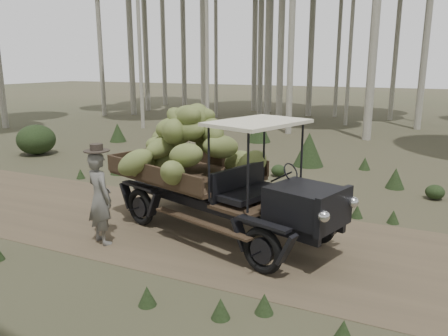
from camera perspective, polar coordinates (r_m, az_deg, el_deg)
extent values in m
plane|color=#473D2B|center=(9.45, -6.34, -7.69)|extent=(120.00, 120.00, 0.00)
cube|color=brown|center=(9.45, -6.35, -7.67)|extent=(70.00, 4.00, 0.01)
cube|color=black|center=(7.64, 10.34, -4.55)|extent=(1.32, 1.29, 0.59)
cube|color=black|center=(7.36, 14.19, -5.45)|extent=(0.43, 1.05, 0.66)
cube|color=black|center=(8.46, 1.85, -1.80)|extent=(0.54, 1.44, 0.59)
cube|color=#38281C|center=(9.50, -4.95, -0.80)|extent=(3.43, 2.74, 0.09)
cube|color=#38281C|center=(10.10, -0.96, 1.23)|extent=(2.86, 0.98, 0.34)
cube|color=#38281C|center=(8.86, -9.56, -0.72)|extent=(2.86, 0.98, 0.34)
cube|color=#38281C|center=(10.58, -10.42, 1.57)|extent=(0.65, 1.84, 0.34)
cube|color=beige|center=(7.94, 4.43, 5.94)|extent=(1.72, 2.10, 0.06)
cube|color=black|center=(9.13, 1.73, -3.99)|extent=(4.69, 1.61, 0.19)
cube|color=black|center=(8.57, -1.85, -5.18)|extent=(4.69, 1.61, 0.19)
torus|color=black|center=(8.65, 12.04, -7.10)|extent=(0.81, 0.39, 0.81)
torus|color=black|center=(7.33, 5.03, -10.69)|extent=(0.81, 0.39, 0.81)
torus|color=black|center=(10.61, -3.42, -2.94)|extent=(0.81, 0.39, 0.81)
torus|color=black|center=(9.57, -10.82, -5.02)|extent=(0.81, 0.39, 0.81)
sphere|color=beige|center=(7.71, 16.50, -4.30)|extent=(0.19, 0.19, 0.19)
sphere|color=beige|center=(6.91, 12.90, -6.18)|extent=(0.19, 0.19, 0.19)
ellipsoid|color=olive|center=(10.31, -7.35, 1.61)|extent=(0.72, 0.99, 0.67)
ellipsoid|color=olive|center=(10.05, -7.93, 3.54)|extent=(0.97, 0.98, 0.67)
ellipsoid|color=olive|center=(9.13, -1.73, 5.03)|extent=(1.05, 1.03, 0.77)
ellipsoid|color=olive|center=(9.20, -3.94, 6.74)|extent=(1.01, 0.69, 0.47)
ellipsoid|color=olive|center=(9.49, -10.33, 0.43)|extent=(0.49, 0.97, 0.62)
ellipsoid|color=olive|center=(9.34, -8.01, 2.77)|extent=(0.79, 1.03, 0.67)
ellipsoid|color=olive|center=(8.98, -4.53, 4.91)|extent=(0.80, 0.51, 0.49)
ellipsoid|color=olive|center=(9.21, -5.54, 6.18)|extent=(1.06, 0.69, 0.74)
ellipsoid|color=olive|center=(10.34, -5.88, 1.99)|extent=(0.62, 0.78, 0.55)
ellipsoid|color=olive|center=(9.62, -7.94, 2.85)|extent=(0.90, 0.89, 0.57)
ellipsoid|color=olive|center=(9.23, -5.83, 4.85)|extent=(0.92, 0.89, 0.57)
ellipsoid|color=olive|center=(9.22, -4.49, 6.75)|extent=(0.93, 0.83, 0.64)
ellipsoid|color=olive|center=(9.77, -7.12, 1.12)|extent=(0.39, 0.75, 0.51)
ellipsoid|color=olive|center=(8.55, -5.00, 1.65)|extent=(0.90, 0.58, 0.62)
ellipsoid|color=olive|center=(9.75, -5.50, 5.47)|extent=(1.07, 1.11, 0.76)
ellipsoid|color=olive|center=(9.01, -4.64, 6.67)|extent=(0.91, 0.82, 0.60)
ellipsoid|color=olive|center=(9.04, 3.67, 0.56)|extent=(0.82, 1.00, 0.75)
ellipsoid|color=olive|center=(9.55, -1.37, 3.46)|extent=(0.81, 0.96, 0.68)
ellipsoid|color=olive|center=(9.44, -3.99, 5.13)|extent=(1.14, 1.04, 0.83)
ellipsoid|color=olive|center=(9.24, -3.96, 6.30)|extent=(0.91, 0.75, 0.58)
ellipsoid|color=olive|center=(9.47, 2.01, 0.64)|extent=(1.09, 0.93, 0.75)
ellipsoid|color=olive|center=(9.54, -1.78, 3.54)|extent=(0.81, 0.53, 0.64)
ellipsoid|color=olive|center=(9.33, -6.65, 5.08)|extent=(0.91, 0.84, 0.53)
ellipsoid|color=olive|center=(9.23, -4.43, 6.67)|extent=(0.91, 0.85, 0.55)
ellipsoid|color=olive|center=(9.52, -7.86, 0.56)|extent=(0.85, 0.61, 0.57)
ellipsoid|color=olive|center=(8.96, -0.44, 2.78)|extent=(0.89, 0.98, 0.58)
ellipsoid|color=olive|center=(9.11, -6.46, 4.70)|extent=(0.90, 1.03, 0.78)
ellipsoid|color=olive|center=(9.17, -3.74, 6.63)|extent=(0.59, 0.88, 0.78)
ellipsoid|color=olive|center=(9.12, -11.51, 0.71)|extent=(1.03, 0.78, 0.80)
ellipsoid|color=olive|center=(8.22, -6.71, -0.65)|extent=(0.68, 0.96, 0.74)
imported|color=#625F59|center=(8.66, -15.90, -3.83)|extent=(0.77, 0.65, 1.80)
cylinder|color=#312922|center=(8.44, -16.30, 2.17)|extent=(0.63, 0.63, 0.02)
cylinder|color=#312922|center=(8.43, -16.33, 2.57)|extent=(0.31, 0.31, 0.14)
ellipsoid|color=#233319|center=(12.44, 25.85, -2.84)|extent=(0.47, 0.47, 0.38)
cone|color=#233319|center=(20.03, -13.72, 4.53)|extent=(0.74, 0.74, 0.82)
cone|color=#233319|center=(13.06, 21.48, -1.25)|extent=(0.52, 0.52, 0.58)
cone|color=#233319|center=(15.03, 17.91, 0.58)|extent=(0.38, 0.38, 0.42)
cone|color=#233319|center=(14.12, -13.55, 0.52)|extent=(0.58, 0.58, 0.65)
cone|color=#233319|center=(14.93, -4.45, 1.91)|extent=(0.74, 0.74, 0.83)
cone|color=#233319|center=(15.08, 11.03, 2.42)|extent=(1.03, 1.03, 1.14)
ellipsoid|color=#233319|center=(18.33, -2.08, 3.63)|extent=(0.64, 0.64, 0.51)
cone|color=#233319|center=(19.43, 4.59, 5.12)|extent=(1.05, 1.05, 1.17)
ellipsoid|color=#233319|center=(13.58, 7.13, -0.31)|extent=(0.45, 0.45, 0.36)
ellipsoid|color=#233319|center=(18.09, -23.33, 3.43)|extent=(1.42, 1.42, 1.14)
cone|color=#233319|center=(12.29, -8.17, -1.99)|extent=(0.27, 0.27, 0.30)
cone|color=#233319|center=(6.01, 15.33, -19.82)|extent=(0.27, 0.27, 0.30)
cone|color=#233319|center=(10.35, 16.99, -5.43)|extent=(0.27, 0.27, 0.30)
cone|color=#233319|center=(11.22, -1.00, -3.36)|extent=(0.27, 0.27, 0.30)
cone|color=#233319|center=(6.26, -0.45, -17.83)|extent=(0.27, 0.27, 0.30)
cone|color=#233319|center=(6.63, -10.02, -16.10)|extent=(0.27, 0.27, 0.30)
cone|color=#233319|center=(12.13, -7.72, -2.18)|extent=(0.27, 0.27, 0.30)
cone|color=#233319|center=(11.06, 14.53, -4.05)|extent=(0.27, 0.27, 0.30)
cone|color=#233319|center=(13.91, -18.24, -0.71)|extent=(0.27, 0.27, 0.30)
cone|color=#233319|center=(10.26, 21.24, -5.94)|extent=(0.27, 0.27, 0.30)
cone|color=#233319|center=(6.39, 5.28, -17.18)|extent=(0.27, 0.27, 0.30)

